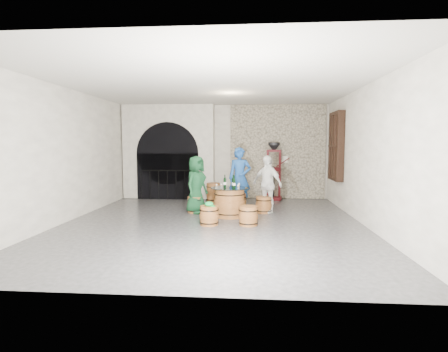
# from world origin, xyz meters

# --- Properties ---
(ground) EXTENTS (8.00, 8.00, 0.00)m
(ground) POSITION_xyz_m (0.00, 0.00, 0.00)
(ground) COLOR #2F2F32
(ground) RESTS_ON ground
(wall_back) EXTENTS (8.00, 0.00, 8.00)m
(wall_back) POSITION_xyz_m (0.00, 4.00, 1.60)
(wall_back) COLOR silver
(wall_back) RESTS_ON ground
(wall_front) EXTENTS (8.00, 0.00, 8.00)m
(wall_front) POSITION_xyz_m (0.00, -4.00, 1.60)
(wall_front) COLOR silver
(wall_front) RESTS_ON ground
(wall_left) EXTENTS (0.00, 8.00, 8.00)m
(wall_left) POSITION_xyz_m (-3.50, 0.00, 1.60)
(wall_left) COLOR silver
(wall_left) RESTS_ON ground
(wall_right) EXTENTS (0.00, 8.00, 8.00)m
(wall_right) POSITION_xyz_m (3.50, 0.00, 1.60)
(wall_right) COLOR silver
(wall_right) RESTS_ON ground
(ceiling) EXTENTS (8.00, 8.00, 0.00)m
(ceiling) POSITION_xyz_m (0.00, 0.00, 3.20)
(ceiling) COLOR beige
(ceiling) RESTS_ON wall_back
(stone_facing_panel) EXTENTS (3.20, 0.12, 3.18)m
(stone_facing_panel) POSITION_xyz_m (1.80, 3.94, 1.60)
(stone_facing_panel) COLOR #ADA18A
(stone_facing_panel) RESTS_ON ground
(arched_opening) EXTENTS (3.10, 0.60, 3.19)m
(arched_opening) POSITION_xyz_m (-1.90, 3.74, 1.58)
(arched_opening) COLOR silver
(arched_opening) RESTS_ON ground
(shuttered_window) EXTENTS (0.23, 1.10, 2.00)m
(shuttered_window) POSITION_xyz_m (3.38, 2.40, 1.80)
(shuttered_window) COLOR black
(shuttered_window) RESTS_ON wall_right
(barrel_table) EXTENTS (0.97, 0.97, 0.75)m
(barrel_table) POSITION_xyz_m (0.36, 0.78, 0.37)
(barrel_table) COLOR brown
(barrel_table) RESTS_ON ground
(barrel_stool_left) EXTENTS (0.45, 0.45, 0.45)m
(barrel_stool_left) POSITION_xyz_m (-0.60, 1.24, 0.22)
(barrel_stool_left) COLOR brown
(barrel_stool_left) RESTS_ON ground
(barrel_stool_far) EXTENTS (0.45, 0.45, 0.45)m
(barrel_stool_far) POSITION_xyz_m (0.56, 1.83, 0.22)
(barrel_stool_far) COLOR brown
(barrel_stool_far) RESTS_ON ground
(barrel_stool_right) EXTENTS (0.45, 0.45, 0.45)m
(barrel_stool_right) POSITION_xyz_m (1.26, 1.36, 0.22)
(barrel_stool_right) COLOR brown
(barrel_stool_right) RESTS_ON ground
(barrel_stool_near_right) EXTENTS (0.45, 0.45, 0.45)m
(barrel_stool_near_right) POSITION_xyz_m (0.85, -0.17, 0.22)
(barrel_stool_near_right) COLOR brown
(barrel_stool_near_right) RESTS_ON ground
(barrel_stool_near_left) EXTENTS (0.45, 0.45, 0.45)m
(barrel_stool_near_left) POSITION_xyz_m (-0.05, -0.20, 0.22)
(barrel_stool_near_left) COLOR brown
(barrel_stool_near_left) RESTS_ON ground
(green_cap) EXTENTS (0.24, 0.20, 0.11)m
(green_cap) POSITION_xyz_m (-0.05, -0.20, 0.49)
(green_cap) COLOR #0D9638
(green_cap) RESTS_ON barrel_stool_near_left
(person_green) EXTENTS (0.78, 0.89, 1.54)m
(person_green) POSITION_xyz_m (-0.57, 1.22, 0.77)
(person_green) COLOR #113D20
(person_green) RESTS_ON ground
(person_blue) EXTENTS (0.67, 0.47, 1.77)m
(person_blue) POSITION_xyz_m (0.58, 1.97, 0.89)
(person_blue) COLOR navy
(person_blue) RESTS_ON ground
(person_white) EXTENTS (0.95, 0.87, 1.56)m
(person_white) POSITION_xyz_m (1.34, 1.41, 0.78)
(person_white) COLOR white
(person_white) RESTS_ON ground
(wine_bottle_left) EXTENTS (0.08, 0.08, 0.32)m
(wine_bottle_left) POSITION_xyz_m (0.23, 0.85, 0.88)
(wine_bottle_left) COLOR black
(wine_bottle_left) RESTS_ON barrel_table
(wine_bottle_center) EXTENTS (0.08, 0.08, 0.32)m
(wine_bottle_center) POSITION_xyz_m (0.48, 0.69, 0.88)
(wine_bottle_center) COLOR black
(wine_bottle_center) RESTS_ON barrel_table
(wine_bottle_right) EXTENTS (0.08, 0.08, 0.32)m
(wine_bottle_right) POSITION_xyz_m (0.45, 0.88, 0.88)
(wine_bottle_right) COLOR black
(wine_bottle_right) RESTS_ON barrel_table
(tasting_glass_a) EXTENTS (0.05, 0.05, 0.10)m
(tasting_glass_a) POSITION_xyz_m (0.03, 0.71, 0.80)
(tasting_glass_a) COLOR #AF5E22
(tasting_glass_a) RESTS_ON barrel_table
(tasting_glass_b) EXTENTS (0.05, 0.05, 0.10)m
(tasting_glass_b) POSITION_xyz_m (0.59, 0.82, 0.80)
(tasting_glass_b) COLOR #AF5E22
(tasting_glass_b) RESTS_ON barrel_table
(tasting_glass_c) EXTENTS (0.05, 0.05, 0.10)m
(tasting_glass_c) POSITION_xyz_m (0.25, 1.04, 0.80)
(tasting_glass_c) COLOR #AF5E22
(tasting_glass_c) RESTS_ON barrel_table
(tasting_glass_d) EXTENTS (0.05, 0.05, 0.10)m
(tasting_glass_d) POSITION_xyz_m (0.59, 1.01, 0.80)
(tasting_glass_d) COLOR #AF5E22
(tasting_glass_d) RESTS_ON barrel_table
(tasting_glass_e) EXTENTS (0.05, 0.05, 0.10)m
(tasting_glass_e) POSITION_xyz_m (0.58, 0.61, 0.80)
(tasting_glass_e) COLOR #AF5E22
(tasting_glass_e) RESTS_ON barrel_table
(tasting_glass_f) EXTENTS (0.05, 0.05, 0.10)m
(tasting_glass_f) POSITION_xyz_m (0.15, 0.83, 0.80)
(tasting_glass_f) COLOR #AF5E22
(tasting_glass_f) RESTS_ON barrel_table
(side_barrel) EXTENTS (0.47, 0.47, 0.62)m
(side_barrel) POSITION_xyz_m (-0.29, 2.97, 0.31)
(side_barrel) COLOR brown
(side_barrel) RESTS_ON ground
(corking_press) EXTENTS (0.80, 0.52, 1.92)m
(corking_press) POSITION_xyz_m (1.66, 3.62, 1.12)
(corking_press) COLOR #4E0D13
(corking_press) RESTS_ON ground
(control_box) EXTENTS (0.18, 0.10, 0.22)m
(control_box) POSITION_xyz_m (2.05, 3.86, 1.35)
(control_box) COLOR silver
(control_box) RESTS_ON wall_back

